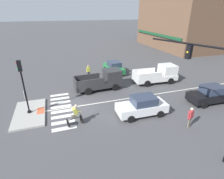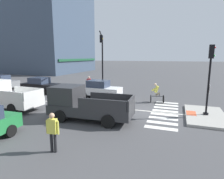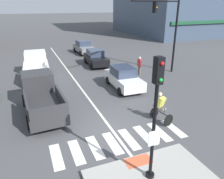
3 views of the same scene
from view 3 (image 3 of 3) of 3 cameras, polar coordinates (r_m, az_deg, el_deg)
The scene contains 21 objects.
ground_plane at distance 11.36m, azimuth 0.06°, elevation -10.45°, with size 300.00×300.00×0.00m, color #474749.
traffic_island at distance 8.72m, azimuth 9.87°, elevation -21.85°, with size 4.57×2.45×0.15m, color #A3A099.
tactile_pad_front at distance 9.22m, azimuth 6.94°, elevation -18.15°, with size 1.10×0.60×0.01m, color #DB5B38.
signal_pole at distance 7.12m, azimuth 11.31°, elevation -5.52°, with size 0.44×0.38×4.45m.
crosswalk_stripe_a at distance 9.90m, azimuth -14.38°, elevation -16.69°, with size 0.44×1.80×0.01m, color silver.
crosswalk_stripe_b at distance 9.99m, azimuth -9.35°, elevation -15.83°, with size 0.44×1.80×0.01m, color silver.
crosswalk_stripe_c at distance 10.15m, azimuth -4.49°, elevation -14.88°, with size 0.44×1.80×0.01m, color silver.
crosswalk_stripe_d at distance 10.38m, azimuth 0.14°, elevation -13.87°, with size 0.44×1.80×0.01m, color silver.
crosswalk_stripe_e at distance 10.67m, azimuth 4.51°, elevation -12.83°, with size 0.44×1.80×0.01m, color silver.
crosswalk_stripe_f at distance 11.03m, azimuth 8.59°, elevation -11.79°, with size 0.44×1.80×0.01m, color silver.
crosswalk_stripe_g at distance 11.43m, azimuth 12.36°, elevation -10.76°, with size 0.44×1.80×0.01m, color silver.
crosswalk_stripe_h at distance 11.89m, azimuth 15.84°, elevation -9.77°, with size 0.44×1.80×0.01m, color silver.
lane_centre_line at distance 20.18m, azimuth -10.77°, elevation 3.86°, with size 0.14×28.00×0.01m, color silver.
traffic_light_mast at distance 19.72m, azimuth 14.64°, elevation 16.00°, with size 5.64×2.19×6.47m.
car_grey_eastbound_distant at distance 28.78m, azimuth -7.52°, elevation 11.00°, with size 2.02×4.19×1.64m.
car_white_eastbound_mid at distance 16.46m, azimuth 3.05°, elevation 3.10°, with size 1.94×4.15×1.64m.
car_black_eastbound_far at distance 22.80m, azimuth -4.31°, elevation 8.33°, with size 1.96×4.16×1.64m.
pickup_truck_white_westbound_far at distance 20.01m, azimuth -19.27°, elevation 5.78°, with size 2.26×5.19×2.08m.
pickup_truck_charcoal_westbound_near at distance 13.48m, azimuth -18.19°, elevation -1.53°, with size 2.25×5.19×2.08m.
cyclist at distance 11.96m, azimuth 12.77°, elevation -4.51°, with size 0.88×1.21×1.68m.
pedestrian_waiting_far_side at distance 19.71m, azimuth 7.26°, elevation 6.61°, with size 0.31×0.53×1.67m.
Camera 3 is at (-3.62, -8.92, 6.03)m, focal length 34.76 mm.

